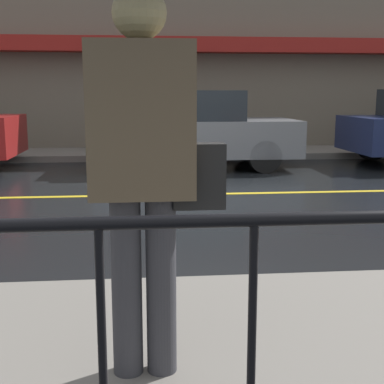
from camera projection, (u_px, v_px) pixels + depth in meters
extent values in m
plane|color=black|center=(202.00, 194.00, 7.86)|extent=(80.00, 80.00, 0.00)
cube|color=slate|center=(321.00, 374.00, 2.70)|extent=(28.00, 2.67, 0.14)
cube|color=slate|center=(178.00, 153.00, 12.57)|extent=(28.00, 1.82, 0.14)
cube|color=gold|center=(202.00, 194.00, 7.86)|extent=(25.20, 0.12, 0.01)
cube|color=#706656|center=(174.00, 25.00, 13.06)|extent=(28.00, 0.30, 6.22)
cube|color=maroon|center=(176.00, 45.00, 12.73)|extent=(16.80, 0.55, 0.35)
cylinder|color=#333338|center=(127.00, 287.00, 2.52)|extent=(0.14, 0.14, 0.87)
cylinder|color=#333338|center=(161.00, 285.00, 2.53)|extent=(0.14, 0.14, 0.87)
cube|color=brown|center=(141.00, 121.00, 2.38)|extent=(0.47, 0.28, 0.69)
sphere|color=tan|center=(139.00, 12.00, 2.30)|extent=(0.24, 0.24, 0.24)
cylinder|color=#262628|center=(140.00, 32.00, 2.31)|extent=(0.02, 0.02, 0.76)
cube|color=black|center=(199.00, 176.00, 2.45)|extent=(0.24, 0.12, 0.30)
cube|color=slate|center=(195.00, 137.00, 10.52)|extent=(3.93, 1.82, 0.69)
cube|color=#1E2328|center=(187.00, 105.00, 10.39)|extent=(2.04, 1.67, 0.56)
cylinder|color=black|center=(248.00, 148.00, 11.47)|extent=(0.61, 0.22, 0.61)
cylinder|color=black|center=(265.00, 157.00, 9.91)|extent=(0.61, 0.22, 0.61)
cylinder|color=black|center=(134.00, 149.00, 11.24)|extent=(0.61, 0.22, 0.61)
cylinder|color=black|center=(133.00, 158.00, 9.67)|extent=(0.61, 0.22, 0.61)
cylinder|color=black|center=(372.00, 145.00, 11.80)|extent=(0.67, 0.22, 0.67)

